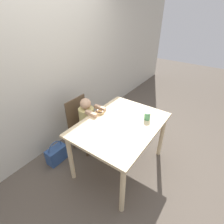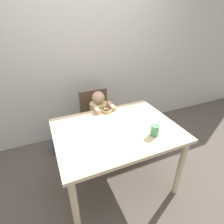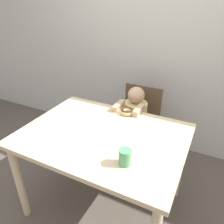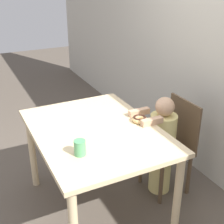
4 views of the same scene
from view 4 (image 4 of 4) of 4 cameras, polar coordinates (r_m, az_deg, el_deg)
The scene contains 9 objects.
ground_plane at distance 2.85m, azimuth -2.67°, elevation -16.97°, with size 12.00×12.00×0.00m, color brown.
wall_back at distance 2.89m, azimuth 19.19°, elevation 10.44°, with size 8.00×0.05×2.50m.
dining_table at distance 2.46m, azimuth -2.98°, elevation -5.18°, with size 1.23×0.92×0.77m.
chair at distance 2.88m, azimuth 10.85°, elevation -5.95°, with size 0.41×0.37×0.87m.
child_figure at distance 2.81m, azimuth 9.03°, elevation -6.12°, with size 0.25×0.40×0.93m.
donut at distance 2.52m, azimuth 5.08°, elevation -1.27°, with size 0.13×0.13×0.04m.
napkin at distance 2.38m, azimuth -0.21°, elevation -3.37°, with size 0.36×0.36×0.00m.
handbag at distance 3.44m, azimuth 6.71°, elevation -6.27°, with size 0.31×0.16×0.37m.
cup at distance 2.08m, azimuth -5.90°, elevation -6.51°, with size 0.08×0.08×0.11m.
Camera 4 is at (1.96, -0.83, 1.90)m, focal length 50.00 mm.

